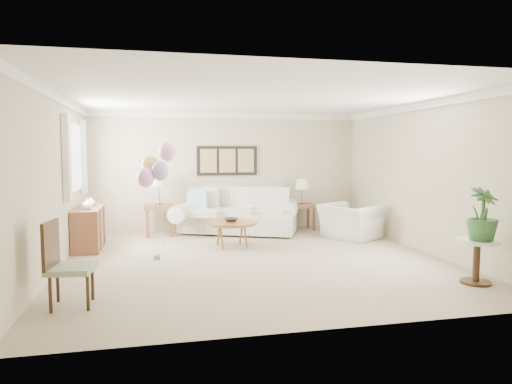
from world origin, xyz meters
TOP-DOWN VIEW (x-y plane):
  - ground_plane at (0.00, 0.00)m, footprint 6.00×6.00m
  - room_shell at (-0.11, 0.09)m, footprint 6.04×6.04m
  - wall_art_triptych at (0.00, 2.96)m, footprint 1.35×0.06m
  - sofa at (0.16, 2.50)m, footprint 3.02×1.89m
  - end_table_left at (-1.51, 2.53)m, footprint 0.60×0.55m
  - end_table_right at (1.63, 2.59)m, footprint 0.54×0.49m
  - lamp_left at (-1.51, 2.53)m, footprint 0.37×0.37m
  - lamp_right at (1.63, 2.59)m, footprint 0.31×0.31m
  - coffee_table at (-0.21, 1.08)m, footprint 0.93×0.93m
  - decor_bowl at (-0.22, 1.10)m, footprint 0.31×0.31m
  - armchair at (2.26, 1.41)m, footprint 1.31×1.37m
  - side_table at (2.57, -1.94)m, footprint 0.54×0.54m
  - potted_plant at (2.59, -1.97)m, footprint 0.47×0.47m
  - accent_chair at (-2.58, -1.73)m, footprint 0.54×0.54m
  - credenza at (-2.76, 1.50)m, footprint 0.46×1.20m
  - vase_white at (-2.74, 1.26)m, footprint 0.25×0.25m
  - vase_sage at (-2.74, 1.72)m, footprint 0.21×0.21m
  - balloon_cluster at (-1.56, 0.37)m, footprint 0.62×0.46m

SIDE VIEW (x-z plane):
  - ground_plane at x=0.00m, z-range 0.00..0.00m
  - armchair at x=2.26m, z-range 0.00..0.68m
  - credenza at x=-2.76m, z-range 0.00..0.74m
  - sofa at x=0.16m, z-range -0.10..0.88m
  - coffee_table at x=-0.21m, z-range 0.20..0.66m
  - side_table at x=2.57m, z-range 0.15..0.73m
  - end_table_right at x=1.63m, z-range 0.20..0.79m
  - decor_bowl at x=-0.22m, z-range 0.47..0.53m
  - accent_chair at x=-2.58m, z-range 0.02..1.00m
  - end_table_left at x=-1.51m, z-range 0.22..0.88m
  - vase_sage at x=-2.74m, z-range 0.74..0.92m
  - vase_white at x=-2.74m, z-range 0.74..0.94m
  - potted_plant at x=2.59m, z-range 0.58..1.29m
  - lamp_right at x=1.63m, z-range 0.73..1.28m
  - lamp_left at x=-1.51m, z-range 0.83..1.48m
  - balloon_cluster at x=-1.56m, z-range 0.55..2.46m
  - wall_art_triptych at x=0.00m, z-range 1.23..1.88m
  - room_shell at x=-0.11m, z-range 0.33..2.93m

